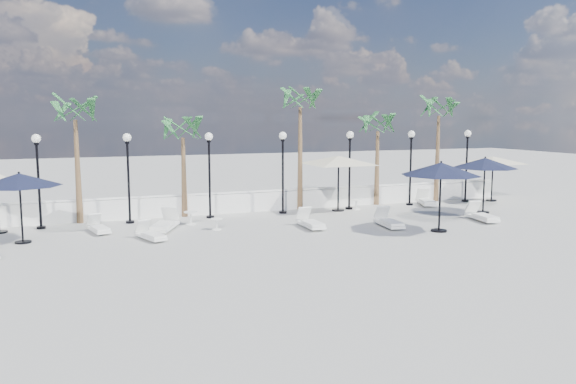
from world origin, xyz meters
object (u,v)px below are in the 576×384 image
object	(u,v)px
parasol_navy_mid	(441,169)
parasol_cream_sq_a	(339,156)
lounger_2	(165,224)
lounger_6	(482,216)
lounger_1	(99,228)
lounger_4	(389,222)
parasol_navy_right	(485,163)
parasol_cream_sq_b	(493,157)
parasol_navy_left	(19,180)
lounger_3	(151,234)
lounger_5	(310,222)
lounger_7	(426,201)

from	to	relation	value
parasol_navy_mid	parasol_cream_sq_a	size ratio (longest dim) A/B	0.54
lounger_2	lounger_6	bearing A→B (deg)	12.69
lounger_1	lounger_4	world-z (taller)	lounger_4
parasol_navy_right	parasol_cream_sq_b	bearing A→B (deg)	44.18
lounger_4	parasol_navy_left	world-z (taller)	parasol_navy_left
lounger_3	parasol_navy_left	world-z (taller)	parasol_navy_left
lounger_2	lounger_5	distance (m)	5.87
lounger_5	parasol_cream_sq_a	world-z (taller)	parasol_cream_sq_a
lounger_6	parasol_cream_sq_b	world-z (taller)	parasol_cream_sq_b
lounger_6	parasol_navy_mid	size ratio (longest dim) A/B	0.64
lounger_5	lounger_7	xyz separation A→B (m)	(7.96, 3.41, 0.01)
lounger_1	lounger_7	world-z (taller)	lounger_7
lounger_2	parasol_navy_left	bearing A→B (deg)	-150.94
lounger_1	lounger_3	size ratio (longest dim) A/B	1.00
lounger_5	parasol_navy_mid	xyz separation A→B (m)	(4.50, -2.46, 2.24)
lounger_4	lounger_5	bearing A→B (deg)	168.99
lounger_6	parasol_navy_right	world-z (taller)	parasol_navy_right
lounger_6	parasol_cream_sq_a	world-z (taller)	parasol_cream_sq_a
lounger_2	parasol_cream_sq_a	bearing A→B (deg)	37.08
lounger_4	parasol_cream_sq_b	xyz separation A→B (m)	(9.12, 4.49, 2.16)
lounger_4	lounger_5	xyz separation A→B (m)	(-3.09, 1.01, -0.00)
lounger_7	parasol_cream_sq_b	size ratio (longest dim) A/B	0.40
parasol_navy_left	parasol_navy_mid	xyz separation A→B (m)	(15.28, -3.63, 0.19)
parasol_navy_mid	parasol_navy_right	bearing A→B (deg)	32.55
lounger_1	parasol_cream_sq_a	bearing A→B (deg)	-5.65
lounger_7	parasol_navy_right	size ratio (longest dim) A/B	0.69
parasol_navy_right	lounger_3	bearing A→B (deg)	-178.22
parasol_navy_right	parasol_navy_mid	bearing A→B (deg)	-147.45
lounger_4	lounger_6	distance (m)	4.55
lounger_1	lounger_2	distance (m)	2.55
lounger_3	lounger_2	bearing A→B (deg)	44.45
lounger_1	lounger_5	bearing A→B (deg)	-27.15
lounger_7	parasol_cream_sq_b	bearing A→B (deg)	21.60
parasol_navy_mid	parasol_navy_right	distance (m)	5.51
lounger_2	lounger_5	xyz separation A→B (m)	(5.65, -1.57, -0.03)
lounger_1	lounger_6	distance (m)	16.12
parasol_navy_left	lounger_7	bearing A→B (deg)	6.82
lounger_2	lounger_6	xyz separation A→B (m)	(13.28, -2.80, -0.02)
parasol_navy_left	parasol_cream_sq_a	size ratio (longest dim) A/B	0.50
lounger_1	parasol_navy_mid	world-z (taller)	parasol_navy_mid
parasol_cream_sq_b	lounger_2	bearing A→B (deg)	-173.91
lounger_4	parasol_navy_right	distance (m)	6.60
lounger_1	lounger_5	world-z (taller)	lounger_5
lounger_5	lounger_6	distance (m)	7.73
parasol_cream_sq_a	parasol_cream_sq_b	world-z (taller)	parasol_cream_sq_a
lounger_5	parasol_cream_sq_b	distance (m)	12.88
lounger_2	parasol_navy_mid	world-z (taller)	parasol_navy_mid
lounger_5	lounger_7	size ratio (longest dim) A/B	0.91
lounger_3	parasol_cream_sq_b	xyz separation A→B (m)	(18.61, 3.45, 2.19)
lounger_6	parasol_navy_left	bearing A→B (deg)	-178.81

